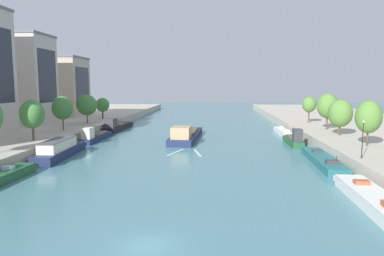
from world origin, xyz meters
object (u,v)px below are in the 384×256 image
Objects in this scene: tree_left_third at (87,105)px; moored_boat_left_lone at (95,136)px; moored_boat_right_upstream at (283,132)px; tree_right_nearest at (340,113)px; tree_left_midway at (32,114)px; barge_midriver at (186,135)px; tree_left_by_lamp at (102,105)px; moored_boat_left_near at (60,150)px; tree_right_third at (309,105)px; moored_boat_left_midway at (117,126)px; tree_left_end_of_row at (62,108)px; lamppost_right_bank at (363,138)px; moored_boat_right_second at (372,199)px; moored_boat_right_gap_after at (294,140)px; tree_right_midway at (328,106)px; tree_right_far at (368,117)px; moored_boat_right_midway at (323,160)px.

moored_boat_left_lone is at bearing -63.50° from tree_left_third.
tree_right_nearest is at bearing -65.68° from moored_boat_right_upstream.
moored_boat_right_upstream is at bearing 29.13° from tree_left_midway.
barge_midriver is 29.62m from tree_right_nearest.
tree_left_third is at bearing -91.08° from tree_left_by_lamp.
moored_boat_left_near is at bearing -89.76° from moored_boat_left_lone.
tree_right_nearest reaches higher than tree_right_third.
tree_left_end_of_row is at bearing -110.29° from moored_boat_left_midway.
moored_boat_right_upstream is at bearing 94.80° from lamppost_right_bank.
lamppost_right_bank is at bearing -43.10° from moored_boat_left_midway.
moored_boat_right_second is 73.99m from tree_left_by_lamp.
tree_left_midway is (-23.84, -15.78, 5.40)m from barge_midriver.
moored_boat_left_midway is at bearing 174.22° from moored_boat_right_upstream.
moored_boat_left_near is at bearing -67.70° from tree_left_end_of_row.
tree_right_third reaches higher than moored_boat_right_gap_after.
tree_left_midway reaches higher than moored_boat_right_gap_after.
tree_left_midway is 0.92× the size of tree_right_midway.
moored_boat_left_near reaches higher than moored_boat_right_second.
tree_left_end_of_row reaches higher than tree_right_far.
moored_boat_left_lone is 1.04× the size of moored_boat_right_upstream.
tree_left_third is at bearing 89.80° from tree_left_end_of_row.
moored_boat_left_midway is 8.96m from tree_left_third.
tree_left_by_lamp is 56.06m from tree_right_midway.
moored_boat_right_second is 2.34× the size of tree_right_third.
moored_boat_right_gap_after reaches higher than moored_boat_right_midway.
moored_boat_left_midway is 2.33× the size of tree_right_midway.
tree_right_nearest is 1.37× the size of lamppost_right_bank.
moored_boat_left_lone is 1.99× the size of tree_right_far.
moored_boat_right_second is at bearing -110.97° from tree_right_far.
tree_right_midway reaches higher than moored_boat_left_near.
tree_left_midway is 49.43m from lamppost_right_bank.
tree_right_midway is (47.11, -11.13, 5.87)m from moored_boat_left_midway.
moored_boat_right_midway is 2.48× the size of tree_right_far.
moored_boat_left_midway reaches higher than moored_boat_left_lone.
tree_left_midway is (-5.60, -29.20, 5.40)m from moored_boat_left_midway.
moored_boat_left_midway is at bearing 127.23° from moored_boat_right_second.
moored_boat_right_second reaches higher than moored_boat_right_upstream.
barge_midriver is 1.30× the size of moored_boat_left_midway.
moored_boat_left_lone is at bearing 162.80° from tree_right_far.
moored_boat_left_near is 1.16× the size of moored_boat_right_upstream.
moored_boat_right_second is 2.61× the size of tree_left_by_lamp.
tree_left_midway is at bearing 174.14° from moored_boat_right_midway.
barge_midriver is 26.14m from moored_boat_left_near.
moored_boat_right_midway is 24.72m from tree_right_midway.
tree_right_nearest reaches higher than lamppost_right_bank.
tree_right_far reaches higher than tree_left_third.
tree_right_third is at bearing 84.35° from lamppost_right_bank.
moored_boat_left_midway reaches higher than barge_midriver.
tree_left_end_of_row is 1.45× the size of lamppost_right_bank.
moored_boat_left_midway is 2.52× the size of tree_left_third.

